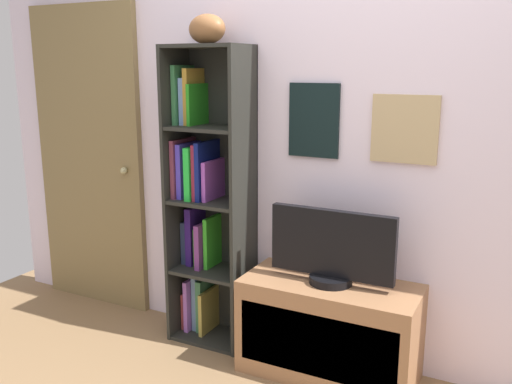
# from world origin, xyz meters

# --- Properties ---
(back_wall) EXTENTS (4.80, 0.08, 2.57)m
(back_wall) POSITION_xyz_m (0.00, 1.13, 1.29)
(back_wall) COLOR white
(back_wall) RESTS_ON ground
(bookshelf) EXTENTS (0.46, 0.29, 1.70)m
(bookshelf) POSITION_xyz_m (-0.79, 0.99, 0.82)
(bookshelf) COLOR #262622
(bookshelf) RESTS_ON ground
(football) EXTENTS (0.30, 0.25, 0.16)m
(football) POSITION_xyz_m (-0.74, 0.95, 1.78)
(football) COLOR brown
(football) RESTS_ON bookshelf
(tv_stand) EXTENTS (0.90, 0.41, 0.51)m
(tv_stand) POSITION_xyz_m (0.02, 0.89, 0.26)
(tv_stand) COLOR #996945
(tv_stand) RESTS_ON ground
(television) EXTENTS (0.64, 0.22, 0.38)m
(television) POSITION_xyz_m (0.02, 0.89, 0.70)
(television) COLOR black
(television) RESTS_ON tv_stand
(door) EXTENTS (0.84, 0.09, 1.97)m
(door) POSITION_xyz_m (-1.74, 1.08, 0.98)
(door) COLOR olive
(door) RESTS_ON ground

